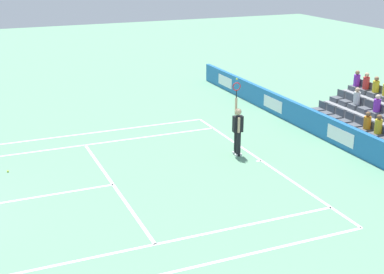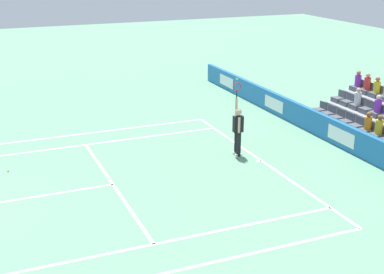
# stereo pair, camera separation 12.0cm
# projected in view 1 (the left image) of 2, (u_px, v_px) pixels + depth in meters

# --- Properties ---
(line_baseline) EXTENTS (10.97, 0.10, 0.01)m
(line_baseline) POSITION_uv_depth(u_px,v_px,m) (261.00, 160.00, 19.68)
(line_baseline) COLOR white
(line_baseline) RESTS_ON ground
(line_service) EXTENTS (8.23, 0.10, 0.01)m
(line_service) POSITION_uv_depth(u_px,v_px,m) (113.00, 185.00, 17.66)
(line_service) COLOR white
(line_service) RESTS_ON ground
(line_centre_service) EXTENTS (0.10, 6.40, 0.01)m
(line_centre_service) POSITION_uv_depth(u_px,v_px,m) (10.00, 201.00, 16.48)
(line_centre_service) COLOR white
(line_centre_service) RESTS_ON ground
(line_singles_sideline_left) EXTENTS (0.10, 11.89, 0.01)m
(line_singles_sideline_left) POSITION_uv_depth(u_px,v_px,m) (74.00, 147.00, 21.08)
(line_singles_sideline_left) COLOR white
(line_singles_sideline_left) RESTS_ON ground
(line_singles_sideline_right) EXTENTS (0.10, 11.89, 0.01)m
(line_singles_sideline_right) POSITION_uv_depth(u_px,v_px,m) (138.00, 248.00, 13.91)
(line_singles_sideline_right) COLOR white
(line_singles_sideline_right) RESTS_ON ground
(line_doubles_sideline_left) EXTENTS (0.10, 11.89, 0.01)m
(line_doubles_sideline_left) POSITION_uv_depth(u_px,v_px,m) (67.00, 136.00, 22.27)
(line_doubles_sideline_left) COLOR white
(line_doubles_sideline_left) RESTS_ON ground
(line_centre_mark) EXTENTS (0.10, 0.20, 0.01)m
(line_centre_mark) POSITION_uv_depth(u_px,v_px,m) (259.00, 161.00, 19.65)
(line_centre_mark) COLOR white
(line_centre_mark) RESTS_ON ground
(sponsor_barrier) EXTENTS (24.83, 0.22, 0.97)m
(sponsor_barrier) POSITION_uv_depth(u_px,v_px,m) (343.00, 136.00, 20.83)
(sponsor_barrier) COLOR #1E66AD
(sponsor_barrier) RESTS_ON ground
(tennis_player) EXTENTS (0.52, 0.38, 2.85)m
(tennis_player) POSITION_uv_depth(u_px,v_px,m) (238.00, 129.00, 19.93)
(tennis_player) COLOR black
(tennis_player) RESTS_ON ground
(loose_tennis_ball) EXTENTS (0.07, 0.07, 0.07)m
(loose_tennis_ball) POSITION_uv_depth(u_px,v_px,m) (8.00, 171.00, 18.65)
(loose_tennis_ball) COLOR #D1E533
(loose_tennis_ball) RESTS_ON ground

